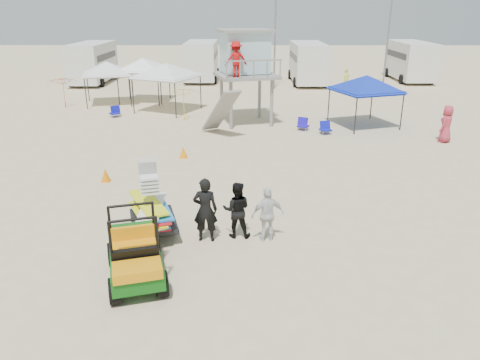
{
  "coord_description": "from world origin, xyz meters",
  "views": [
    {
      "loc": [
        0.58,
        -9.92,
        6.13
      ],
      "look_at": [
        0.5,
        3.0,
        1.3
      ],
      "focal_mm": 35.0,
      "sensor_mm": 36.0,
      "label": 1
    }
  ],
  "objects_px": {
    "man_left": "(205,210)",
    "lifeguard_tower": "(244,56)",
    "canopy_blue": "(367,78)",
    "utility_cart": "(133,249)",
    "surf_trailer": "(152,209)"
  },
  "relations": [
    {
      "from": "man_left",
      "to": "lifeguard_tower",
      "type": "relative_size",
      "value": 0.38
    },
    {
      "from": "canopy_blue",
      "to": "lifeguard_tower",
      "type": "bearing_deg",
      "value": 172.88
    },
    {
      "from": "utility_cart",
      "to": "lifeguard_tower",
      "type": "xyz_separation_m",
      "value": [
        2.61,
        16.03,
        2.8
      ]
    },
    {
      "from": "lifeguard_tower",
      "to": "canopy_blue",
      "type": "xyz_separation_m",
      "value": [
        6.42,
        -0.8,
        -1.04
      ]
    },
    {
      "from": "surf_trailer",
      "to": "lifeguard_tower",
      "type": "bearing_deg",
      "value": 79.22
    },
    {
      "from": "lifeguard_tower",
      "to": "canopy_blue",
      "type": "height_order",
      "value": "lifeguard_tower"
    },
    {
      "from": "surf_trailer",
      "to": "man_left",
      "type": "height_order",
      "value": "surf_trailer"
    },
    {
      "from": "utility_cart",
      "to": "surf_trailer",
      "type": "bearing_deg",
      "value": 89.88
    },
    {
      "from": "man_left",
      "to": "canopy_blue",
      "type": "relative_size",
      "value": 0.49
    },
    {
      "from": "utility_cart",
      "to": "surf_trailer",
      "type": "xyz_separation_m",
      "value": [
        0.0,
        2.33,
        -0.01
      ]
    },
    {
      "from": "surf_trailer",
      "to": "man_left",
      "type": "relative_size",
      "value": 1.29
    },
    {
      "from": "surf_trailer",
      "to": "man_left",
      "type": "bearing_deg",
      "value": -11.2
    },
    {
      "from": "man_left",
      "to": "utility_cart",
      "type": "bearing_deg",
      "value": 54.74
    },
    {
      "from": "surf_trailer",
      "to": "utility_cart",
      "type": "bearing_deg",
      "value": -90.12
    },
    {
      "from": "canopy_blue",
      "to": "man_left",
      "type": "bearing_deg",
      "value": -119.66
    }
  ]
}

